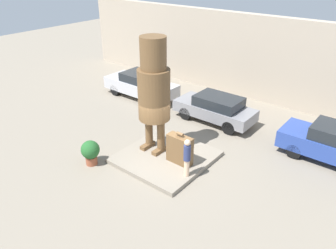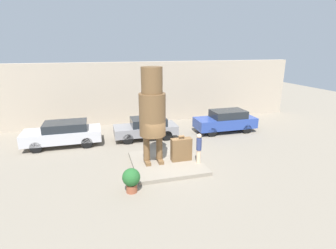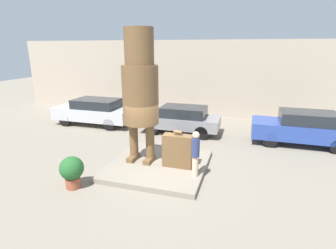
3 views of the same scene
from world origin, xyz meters
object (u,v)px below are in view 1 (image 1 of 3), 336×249
object	(u,v)px
statue_figure	(154,87)
planter_pot	(90,151)
parked_car_silver	(142,84)
tourist	(187,156)
giant_suitcase	(180,149)
parked_car_grey	(216,108)

from	to	relation	value
statue_figure	planter_pot	xyz separation A→B (m)	(-1.52, -2.44, -2.53)
statue_figure	parked_car_silver	bearing A→B (deg)	138.06
parked_car_silver	planter_pot	distance (m)	7.68
tourist	parked_car_silver	xyz separation A→B (m)	(-7.26, 5.21, -0.24)
statue_figure	planter_pot	world-z (taller)	statue_figure
statue_figure	planter_pot	size ratio (longest dim) A/B	4.55
tourist	giant_suitcase	bearing A→B (deg)	143.51
giant_suitcase	parked_car_grey	world-z (taller)	giant_suitcase
tourist	statue_figure	bearing A→B (deg)	161.55
parked_car_grey	planter_pot	bearing A→B (deg)	73.58
statue_figure	parked_car_grey	bearing A→B (deg)	83.61
parked_car_silver	giant_suitcase	bearing A→B (deg)	144.43
statue_figure	parked_car_grey	size ratio (longest dim) A/B	1.17
tourist	parked_car_silver	bearing A→B (deg)	144.33
statue_figure	tourist	xyz separation A→B (m)	(2.32, -0.77, -2.07)
statue_figure	tourist	size ratio (longest dim) A/B	3.08
parked_car_grey	statue_figure	bearing A→B (deg)	83.61
parked_car_silver	parked_car_grey	world-z (taller)	parked_car_silver
giant_suitcase	planter_pot	size ratio (longest dim) A/B	1.29
statue_figure	parked_car_silver	distance (m)	7.03
giant_suitcase	parked_car_silver	distance (m)	7.96
giant_suitcase	parked_car_grey	xyz separation A→B (m)	(-1.04, 4.56, -0.02)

